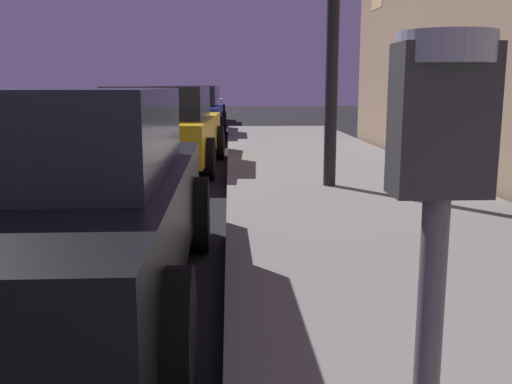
{
  "coord_description": "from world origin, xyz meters",
  "views": [
    {
      "loc": [
        4.04,
        -0.66,
        1.45
      ],
      "look_at": [
        4.16,
        1.91,
        0.97
      ],
      "focal_mm": 40.4,
      "sensor_mm": 36.0,
      "label": 1
    }
  ],
  "objects": [
    {
      "name": "car_yellow_cab",
      "position": [
        2.85,
        9.48,
        0.7
      ],
      "size": [
        2.18,
        4.17,
        1.43
      ],
      "color": "gold",
      "rests_on": "ground"
    },
    {
      "name": "car_blue",
      "position": [
        2.85,
        15.59,
        0.7
      ],
      "size": [
        2.2,
        4.34,
        1.43
      ],
      "color": "navy",
      "rests_on": "ground"
    },
    {
      "name": "car_white",
      "position": [
        2.85,
        22.29,
        0.72
      ],
      "size": [
        2.04,
        4.58,
        1.43
      ],
      "color": "silver",
      "rests_on": "ground"
    },
    {
      "name": "car_black",
      "position": [
        2.85,
        3.04,
        0.72
      ],
      "size": [
        2.05,
        4.13,
        1.43
      ],
      "color": "black",
      "rests_on": "ground"
    },
    {
      "name": "parking_meter",
      "position": [
        4.46,
        0.46,
        1.21
      ],
      "size": [
        0.19,
        0.19,
        1.4
      ],
      "color": "#59595B",
      "rests_on": "sidewalk"
    }
  ]
}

